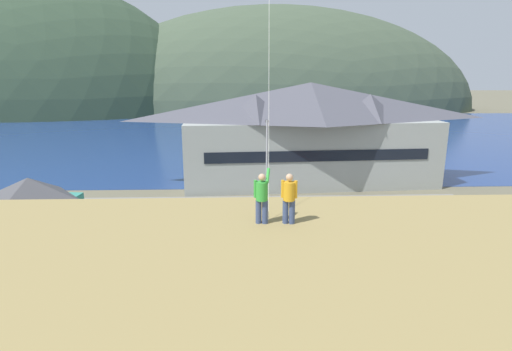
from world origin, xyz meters
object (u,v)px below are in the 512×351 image
at_px(storage_shed_near_lot, 32,210).
at_px(parked_car_corner_spot, 268,219).
at_px(parked_car_front_row_red, 405,241).
at_px(parked_car_back_row_right, 211,213).
at_px(person_kite_flyer, 262,196).
at_px(moored_boat_outer_mooring, 285,156).
at_px(moored_boat_wharfside, 235,155).
at_px(parking_light_pole, 267,160).
at_px(person_companion, 289,197).
at_px(parked_car_back_row_left, 150,258).
at_px(parked_car_lone_by_shed, 398,211).
at_px(harbor_lodge, 310,131).
at_px(wharf_dock, 260,158).

bearing_deg(storage_shed_near_lot, parked_car_corner_spot, 5.04).
bearing_deg(parked_car_corner_spot, parked_car_front_row_red, -27.16).
distance_m(parked_car_corner_spot, parked_car_back_row_right, 4.66).
height_order(storage_shed_near_lot, parked_car_back_row_right, storage_shed_near_lot).
bearing_deg(person_kite_flyer, moored_boat_outer_mooring, 82.73).
bearing_deg(moored_boat_wharfside, parking_light_pole, -82.01).
distance_m(storage_shed_near_lot, person_companion, 22.22).
bearing_deg(parked_car_back_row_left, parked_car_corner_spot, 40.58).
height_order(parked_car_corner_spot, parked_car_back_row_right, same).
xyz_separation_m(parked_car_back_row_left, parking_light_pole, (7.61, 11.05, 3.54)).
distance_m(parked_car_front_row_red, parked_car_lone_by_shed, 6.29).
relative_size(parked_car_front_row_red, parked_car_back_row_right, 0.99).
bearing_deg(parked_car_front_row_red, moored_boat_wharfside, 110.33).
distance_m(moored_boat_wharfside, person_kite_flyer, 43.26).
xyz_separation_m(moored_boat_outer_mooring, parked_car_corner_spot, (-4.10, -26.35, 0.34)).
xyz_separation_m(parked_car_front_row_red, parked_car_back_row_left, (-16.14, -1.91, 0.00)).
bearing_deg(parked_car_lone_by_shed, moored_boat_wharfside, 117.89).
distance_m(harbor_lodge, parked_car_lone_by_shed, 14.76).
height_order(moored_boat_wharfside, parked_car_lone_by_shed, moored_boat_wharfside).
height_order(storage_shed_near_lot, parked_car_back_row_left, storage_shed_near_lot).
bearing_deg(parked_car_lone_by_shed, harbor_lodge, 111.33).
height_order(moored_boat_outer_mooring, parked_car_front_row_red, moored_boat_outer_mooring).
height_order(harbor_lodge, moored_boat_outer_mooring, harbor_lodge).
xyz_separation_m(parked_car_lone_by_shed, person_kite_flyer, (-11.77, -17.21, 6.59)).
bearing_deg(wharf_dock, moored_boat_wharfside, 171.05).
height_order(storage_shed_near_lot, moored_boat_outer_mooring, storage_shed_near_lot).
bearing_deg(parked_car_back_row_right, person_kite_flyer, -79.62).
relative_size(moored_boat_wharfside, parked_car_lone_by_shed, 1.71).
bearing_deg(parked_car_lone_by_shed, moored_boat_outer_mooring, 104.51).
distance_m(parked_car_front_row_red, parking_light_pole, 13.00).
relative_size(harbor_lodge, parked_car_corner_spot, 6.86).
height_order(storage_shed_near_lot, moored_boat_wharfside, storage_shed_near_lot).
height_order(wharf_dock, moored_boat_outer_mooring, moored_boat_outer_mooring).
distance_m(wharf_dock, parked_car_corner_spot, 26.48).
height_order(parked_car_back_row_left, person_kite_flyer, person_kite_flyer).
distance_m(moored_boat_outer_mooring, person_kite_flyer, 42.90).
distance_m(parked_car_back_row_right, parking_light_pole, 6.59).
xyz_separation_m(parked_car_front_row_red, parking_light_pole, (-8.53, 9.15, 3.54)).
bearing_deg(parking_light_pole, moored_boat_wharfside, 97.99).
bearing_deg(parked_car_back_row_right, parked_car_back_row_left, -111.04).
distance_m(storage_shed_near_lot, parked_car_lone_by_shed, 27.34).
height_order(moored_boat_outer_mooring, parked_car_corner_spot, moored_boat_outer_mooring).
height_order(wharf_dock, person_companion, person_companion).
relative_size(wharf_dock, person_companion, 7.41).
xyz_separation_m(harbor_lodge, parked_car_back_row_right, (-9.83, -13.07, -4.70)).
height_order(harbor_lodge, parked_car_back_row_right, harbor_lodge).
bearing_deg(moored_boat_wharfside, parked_car_front_row_red, -69.67).
xyz_separation_m(storage_shed_near_lot, parking_light_pole, (16.79, 6.15, 2.10)).
bearing_deg(storage_shed_near_lot, parked_car_back_row_right, 13.74).
bearing_deg(moored_boat_wharfside, parked_car_lone_by_shed, -62.11).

